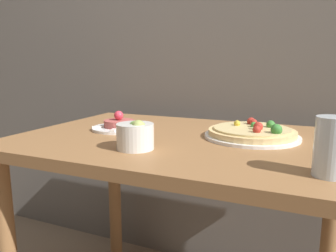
# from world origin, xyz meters

# --- Properties ---
(dining_table) EXTENTS (1.09, 0.76, 0.76)m
(dining_table) POSITION_xyz_m (0.00, 0.38, 0.65)
(dining_table) COLOR olive
(dining_table) RESTS_ON ground_plane
(pizza_plate) EXTENTS (0.31, 0.31, 0.06)m
(pizza_plate) POSITION_xyz_m (0.21, 0.46, 0.78)
(pizza_plate) COLOR white
(pizza_plate) RESTS_ON dining_table
(tartare_plate) EXTENTS (0.20, 0.20, 0.07)m
(tartare_plate) POSITION_xyz_m (-0.26, 0.40, 0.78)
(tartare_plate) COLOR white
(tartare_plate) RESTS_ON dining_table
(small_bowl) EXTENTS (0.11, 0.11, 0.09)m
(small_bowl) POSITION_xyz_m (-0.07, 0.18, 0.80)
(small_bowl) COLOR white
(small_bowl) RESTS_ON dining_table
(drinking_glass) EXTENTS (0.07, 0.07, 0.13)m
(drinking_glass) POSITION_xyz_m (0.43, 0.14, 0.83)
(drinking_glass) COLOR silver
(drinking_glass) RESTS_ON dining_table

